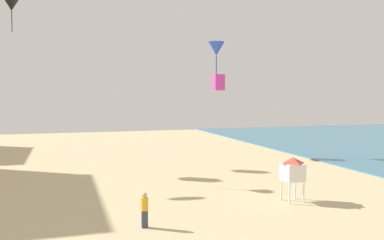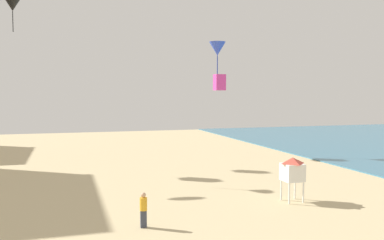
{
  "view_description": "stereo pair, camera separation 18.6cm",
  "coord_description": "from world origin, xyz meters",
  "px_view_note": "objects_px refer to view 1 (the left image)",
  "views": [
    {
      "loc": [
        -3.44,
        -8.91,
        6.15
      ],
      "look_at": [
        4.6,
        16.74,
        4.48
      ],
      "focal_mm": 38.79,
      "sensor_mm": 36.0,
      "label": 1
    },
    {
      "loc": [
        -3.26,
        -8.97,
        6.15
      ],
      "look_at": [
        4.6,
        16.74,
        4.48
      ],
      "focal_mm": 38.79,
      "sensor_mm": 36.0,
      "label": 2
    }
  ],
  "objects_px": {
    "lifeguard_stand": "(293,170)",
    "kite_magenta_box": "(218,82)",
    "kite_black_delta": "(11,5)",
    "kite_flyer": "(145,208)",
    "kite_blue_delta": "(216,49)"
  },
  "relations": [
    {
      "from": "kite_flyer",
      "to": "kite_black_delta",
      "type": "height_order",
      "value": "kite_black_delta"
    },
    {
      "from": "kite_flyer",
      "to": "lifeguard_stand",
      "type": "height_order",
      "value": "lifeguard_stand"
    },
    {
      "from": "kite_flyer",
      "to": "kite_blue_delta",
      "type": "relative_size",
      "value": 0.42
    },
    {
      "from": "kite_blue_delta",
      "to": "kite_black_delta",
      "type": "bearing_deg",
      "value": -163.09
    },
    {
      "from": "kite_flyer",
      "to": "kite_magenta_box",
      "type": "relative_size",
      "value": 1.04
    },
    {
      "from": "kite_blue_delta",
      "to": "kite_magenta_box",
      "type": "xyz_separation_m",
      "value": [
        -0.33,
        -1.5,
        -3.47
      ]
    },
    {
      "from": "lifeguard_stand",
      "to": "kite_magenta_box",
      "type": "distance_m",
      "value": 18.82
    },
    {
      "from": "lifeguard_stand",
      "to": "kite_black_delta",
      "type": "xyz_separation_m",
      "value": [
        -16.07,
        13.67,
        11.05
      ]
    },
    {
      "from": "kite_blue_delta",
      "to": "kite_magenta_box",
      "type": "distance_m",
      "value": 3.79
    },
    {
      "from": "kite_magenta_box",
      "to": "kite_black_delta",
      "type": "distance_m",
      "value": 19.64
    },
    {
      "from": "lifeguard_stand",
      "to": "kite_magenta_box",
      "type": "height_order",
      "value": "kite_magenta_box"
    },
    {
      "from": "kite_magenta_box",
      "to": "kite_black_delta",
      "type": "height_order",
      "value": "kite_black_delta"
    },
    {
      "from": "kite_magenta_box",
      "to": "kite_black_delta",
      "type": "xyz_separation_m",
      "value": [
        -18.37,
        -4.19,
        5.55
      ]
    },
    {
      "from": "lifeguard_stand",
      "to": "kite_blue_delta",
      "type": "bearing_deg",
      "value": 67.86
    },
    {
      "from": "kite_flyer",
      "to": "kite_blue_delta",
      "type": "height_order",
      "value": "kite_blue_delta"
    }
  ]
}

